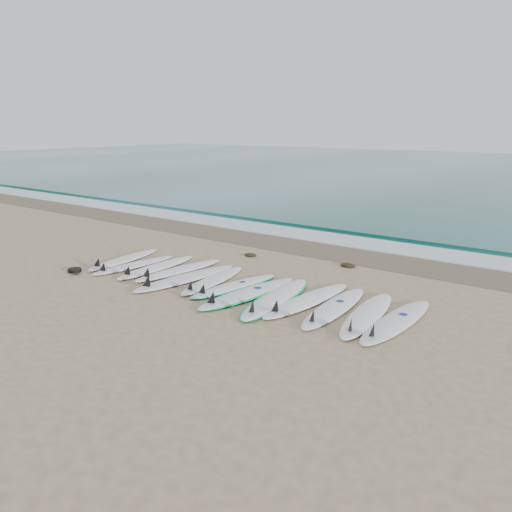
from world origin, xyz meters
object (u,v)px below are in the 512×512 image
Objects in this scene: surfboard_12 at (395,321)px; leash_coil at (75,270)px; surfboard_6 at (233,286)px; surfboard_0 at (123,260)px.

leash_coil is (-7.40, -1.43, -0.01)m from surfboard_12.
surfboard_6 is at bearing 19.09° from leash_coil.
surfboard_0 is 3.66m from surfboard_6.
surfboard_0 is 0.94× the size of surfboard_12.
surfboard_12 is (3.59, 0.11, 0.01)m from surfboard_6.
surfboard_0 is 1.03× the size of surfboard_6.
surfboard_12 is at bearing 11.60° from surfboard_6.
leash_coil is (-0.15, -1.31, -0.01)m from surfboard_0.
surfboard_0 is 7.25m from surfboard_12.
surfboard_12 reaches higher than leash_coil.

